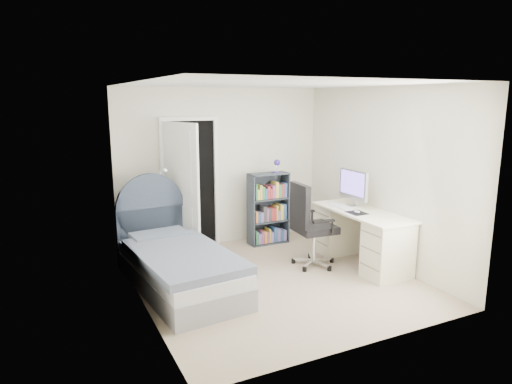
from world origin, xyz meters
name	(u,v)px	position (x,y,z in m)	size (l,w,h in m)	color
room_shell	(276,186)	(0.00, 0.00, 1.25)	(3.50, 3.70, 2.60)	gray
door	(184,187)	(-0.72, 1.53, 1.03)	(0.92, 0.79, 2.06)	black
bed	(178,264)	(-1.20, 0.36, 0.30)	(1.20, 2.22, 1.31)	gray
nightstand	(134,235)	(-1.48, 1.61, 0.37)	(0.38, 0.38, 0.56)	tan
floor_lamp	(164,224)	(-1.11, 1.30, 0.56)	(0.20, 0.20, 1.38)	silver
bookcase	(269,211)	(0.65, 1.44, 0.54)	(0.65, 0.28, 1.38)	#333C46
desk	(360,235)	(1.38, 0.01, 0.43)	(0.64, 1.60, 1.31)	#F3EDCB
office_chair	(309,221)	(0.66, 0.25, 0.66)	(0.62, 0.64, 1.19)	silver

